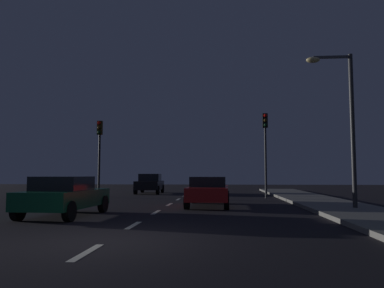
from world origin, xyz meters
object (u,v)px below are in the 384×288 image
object	(u,v)px
car_adjacent_lane	(65,196)
car_oncoming_far	(150,183)
car_stopped_ahead	(209,191)
street_lamp_right	(344,114)
traffic_signal_left	(99,144)
traffic_signal_right	(265,139)

from	to	relation	value
car_adjacent_lane	car_oncoming_far	world-z (taller)	car_oncoming_far
car_adjacent_lane	car_oncoming_far	distance (m)	16.05
car_stopped_ahead	street_lamp_right	distance (m)	6.69
street_lamp_right	traffic_signal_left	bearing A→B (deg)	147.24
traffic_signal_left	traffic_signal_right	xyz separation A→B (m)	(10.58, 0.00, 0.23)
traffic_signal_left	street_lamp_right	size ratio (longest dim) A/B	0.77
traffic_signal_right	car_stopped_ahead	bearing A→B (deg)	-118.08
car_oncoming_far	traffic_signal_right	bearing A→B (deg)	-32.26
car_stopped_ahead	car_oncoming_far	bearing A→B (deg)	113.17
traffic_signal_left	car_oncoming_far	xyz separation A→B (m)	(2.32, 5.21, -2.68)
traffic_signal_left	car_oncoming_far	world-z (taller)	traffic_signal_left
traffic_signal_left	car_stopped_ahead	xyz separation A→B (m)	(7.24, -6.27, -2.74)
car_adjacent_lane	car_oncoming_far	bearing A→B (deg)	90.10
traffic_signal_left	car_adjacent_lane	size ratio (longest dim) A/B	1.19
car_stopped_ahead	car_oncoming_far	world-z (taller)	car_oncoming_far
car_adjacent_lane	car_oncoming_far	size ratio (longest dim) A/B	1.02
car_oncoming_far	street_lamp_right	distance (m)	17.32
traffic_signal_right	street_lamp_right	xyz separation A→B (m)	(2.21, -8.23, 0.21)
street_lamp_right	car_adjacent_lane	bearing A→B (deg)	-165.97
traffic_signal_right	traffic_signal_left	bearing A→B (deg)	-180.00
traffic_signal_right	car_oncoming_far	xyz separation A→B (m)	(-8.26, 5.21, -2.91)
traffic_signal_right	car_oncoming_far	world-z (taller)	traffic_signal_right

